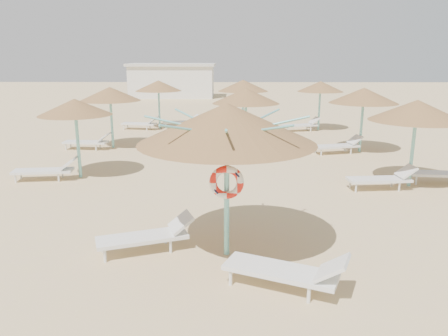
{
  "coord_description": "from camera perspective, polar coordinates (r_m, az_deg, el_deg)",
  "views": [
    {
      "loc": [
        -0.34,
        -8.56,
        4.01
      ],
      "look_at": [
        -0.48,
        1.92,
        1.3
      ],
      "focal_mm": 35.0,
      "sensor_mm": 36.0,
      "label": 1
    }
  ],
  "objects": [
    {
      "name": "palapa_field",
      "position": [
        19.51,
        3.2,
        9.49
      ],
      "size": [
        15.2,
        14.03,
        2.72
      ],
      "color": "#75CCC9",
      "rests_on": "ground"
    },
    {
      "name": "lounger_main_b",
      "position": [
        7.9,
        8.41,
        -13.12
      ],
      "size": [
        2.23,
        1.44,
        0.78
      ],
      "rotation": [
        0.0,
        0.0,
        -0.41
      ],
      "color": "silver",
      "rests_on": "ground"
    },
    {
      "name": "main_palapa",
      "position": [
        8.45,
        0.37,
        5.77
      ],
      "size": [
        3.5,
        3.5,
        3.14
      ],
      "color": "#75CCC9",
      "rests_on": "ground"
    },
    {
      "name": "lounger_main_a",
      "position": [
        9.4,
        -9.81,
        -8.65
      ],
      "size": [
        2.1,
        1.26,
        0.73
      ],
      "rotation": [
        0.0,
        0.0,
        0.35
      ],
      "color": "silver",
      "rests_on": "ground"
    },
    {
      "name": "service_hut",
      "position": [
        43.99,
        -6.78,
        11.31
      ],
      "size": [
        8.4,
        4.4,
        3.25
      ],
      "color": "silver",
      "rests_on": "ground"
    },
    {
      "name": "ground",
      "position": [
        9.46,
        2.78,
        -10.61
      ],
      "size": [
        120.0,
        120.0,
        0.0
      ],
      "primitive_type": "plane",
      "color": "tan",
      "rests_on": "ground"
    }
  ]
}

